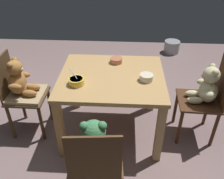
# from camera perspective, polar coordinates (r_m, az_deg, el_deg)

# --- Properties ---
(ground_plane) EXTENTS (5.20, 5.20, 0.04)m
(ground_plane) POSITION_cam_1_polar(r_m,az_deg,el_deg) (2.89, -0.06, -9.59)
(ground_plane) COLOR slate
(dining_table) EXTENTS (1.06, 0.92, 0.73)m
(dining_table) POSITION_cam_1_polar(r_m,az_deg,el_deg) (2.49, -0.07, 0.98)
(dining_table) COLOR tan
(dining_table) RESTS_ON ground_plane
(teddy_chair_near_left) EXTENTS (0.40, 0.40, 0.93)m
(teddy_chair_near_left) POSITION_cam_1_polar(r_m,az_deg,el_deg) (2.70, -20.86, 0.74)
(teddy_chair_near_left) COLOR #48331D
(teddy_chair_near_left) RESTS_ON ground_plane
(teddy_chair_near_front) EXTENTS (0.45, 0.40, 0.91)m
(teddy_chair_near_front) POSITION_cam_1_polar(r_m,az_deg,el_deg) (1.84, -4.06, -14.63)
(teddy_chair_near_front) COLOR #52381F
(teddy_chair_near_front) RESTS_ON ground_plane
(teddy_chair_near_right) EXTENTS (0.43, 0.42, 0.96)m
(teddy_chair_near_right) POSITION_cam_1_polar(r_m,az_deg,el_deg) (2.63, 21.53, -0.31)
(teddy_chair_near_right) COLOR #472916
(teddy_chair_near_right) RESTS_ON ground_plane
(porridge_bowl_terracotta_far_center) EXTENTS (0.13, 0.13, 0.05)m
(porridge_bowl_terracotta_far_center) POSITION_cam_1_polar(r_m,az_deg,el_deg) (2.66, 1.04, 6.97)
(porridge_bowl_terracotta_far_center) COLOR #B96C4C
(porridge_bowl_terracotta_far_center) RESTS_ON dining_table
(porridge_bowl_yellow_near_left) EXTENTS (0.15, 0.15, 0.14)m
(porridge_bowl_yellow_near_left) POSITION_cam_1_polar(r_m,az_deg,el_deg) (2.30, -8.44, 1.95)
(porridge_bowl_yellow_near_left) COLOR yellow
(porridge_bowl_yellow_near_left) RESTS_ON dining_table
(porridge_bowl_cream_near_right) EXTENTS (0.13, 0.13, 0.06)m
(porridge_bowl_cream_near_right) POSITION_cam_1_polar(r_m,az_deg,el_deg) (2.36, 8.14, 2.88)
(porridge_bowl_cream_near_right) COLOR beige
(porridge_bowl_cream_near_right) RESTS_ON dining_table
(metal_pail) EXTENTS (0.28, 0.28, 0.22)m
(metal_pail) POSITION_cam_1_polar(r_m,az_deg,el_deg) (4.71, 14.01, 9.80)
(metal_pail) COLOR #93969B
(metal_pail) RESTS_ON ground_plane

